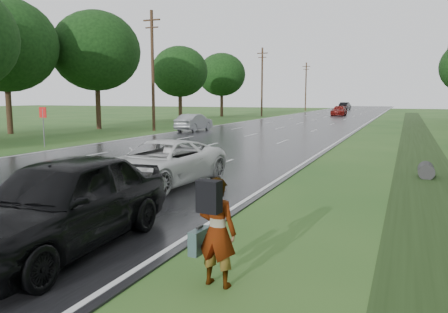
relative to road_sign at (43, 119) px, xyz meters
name	(u,v)px	position (x,y,z in m)	size (l,w,h in m)	color
road	(309,121)	(8.50, 33.00, -1.62)	(14.00, 180.00, 0.04)	black
edge_stripe_east	(369,122)	(15.25, 33.00, -1.60)	(0.12, 180.00, 0.01)	silver
edge_stripe_west	(256,120)	(1.75, 33.00, -1.60)	(0.12, 180.00, 0.01)	silver
center_line	(309,121)	(8.50, 33.00, -1.60)	(0.12, 180.00, 0.01)	silver
drainage_ditch	(420,150)	(20.00, 6.71, -1.61)	(2.20, 120.00, 0.56)	black
road_sign	(43,119)	(0.00, 0.00, 0.00)	(0.50, 0.06, 2.30)	slate
utility_pole_mid	(153,69)	(-0.70, 13.00, 3.55)	(1.60, 0.26, 10.00)	#342315
utility_pole_far	(262,81)	(-0.70, 43.00, 3.55)	(1.60, 0.26, 10.00)	#342315
utility_pole_distant	(306,86)	(-0.70, 73.00, 3.55)	(1.60, 0.26, 10.00)	#342315
tree_west_c	(96,51)	(-6.50, 13.00, 5.27)	(7.80, 7.80, 10.43)	#342315
tree_west_d	(180,72)	(-5.70, 27.00, 4.18)	(6.60, 6.60, 8.80)	#342315
tree_west_e	(5,45)	(-9.50, 6.00, 5.19)	(8.00, 8.00, 10.44)	#342315
tree_west_f	(222,75)	(-6.30, 41.00, 4.49)	(7.00, 7.00, 9.29)	#342315
pedestrian	(216,230)	(16.68, -13.25, -0.77)	(0.78, 0.72, 1.70)	#A5998C
white_pickup	(161,163)	(11.99, -7.00, -0.89)	(2.38, 5.16, 1.43)	silver
dark_sedan	(62,202)	(13.41, -12.96, -0.71)	(2.10, 5.21, 1.78)	black
silver_sedan	(194,122)	(2.70, 13.86, -0.89)	(1.51, 4.32, 1.42)	gray
far_car_red	(339,111)	(9.50, 50.17, -0.87)	(2.05, 5.03, 1.46)	maroon
far_car_dark	(345,106)	(6.38, 81.41, -0.77)	(1.76, 5.04, 1.66)	black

